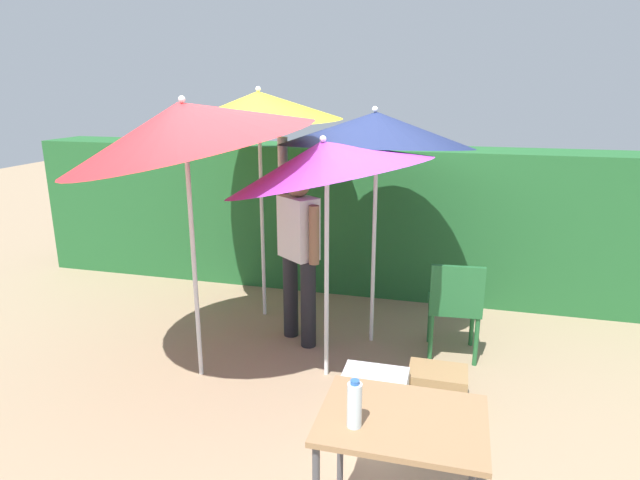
# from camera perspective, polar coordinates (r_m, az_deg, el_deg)

# --- Properties ---
(ground_plane) EXTENTS (24.00, 24.00, 0.00)m
(ground_plane) POSITION_cam_1_polar(r_m,az_deg,el_deg) (4.57, -0.99, -14.42)
(ground_plane) COLOR #9E8466
(hedge_row) EXTENTS (8.00, 0.70, 1.66)m
(hedge_row) POSITION_cam_1_polar(r_m,az_deg,el_deg) (6.28, 4.46, 2.28)
(hedge_row) COLOR #23602D
(hedge_row) RESTS_ON ground_plane
(umbrella_rainbow) EXTENTS (1.62, 1.59, 2.14)m
(umbrella_rainbow) POSITION_cam_1_polar(r_m,az_deg,el_deg) (4.01, 0.53, 8.48)
(umbrella_rainbow) COLOR silver
(umbrella_rainbow) RESTS_ON ground_plane
(umbrella_orange) EXTENTS (1.94, 1.91, 2.46)m
(umbrella_orange) POSITION_cam_1_polar(r_m,az_deg,el_deg) (4.11, -14.22, 11.72)
(umbrella_orange) COLOR silver
(umbrella_orange) RESTS_ON ground_plane
(umbrella_yellow) EXTENTS (1.68, 1.70, 2.18)m
(umbrella_yellow) POSITION_cam_1_polar(r_m,az_deg,el_deg) (4.67, 5.94, 11.55)
(umbrella_yellow) COLOR silver
(umbrella_yellow) RESTS_ON ground_plane
(umbrella_navy) EXTENTS (1.61, 1.60, 2.31)m
(umbrella_navy) POSITION_cam_1_polar(r_m,az_deg,el_deg) (5.27, -6.52, 13.85)
(umbrella_navy) COLOR silver
(umbrella_navy) RESTS_ON ground_plane
(person_vendor) EXTENTS (0.49, 0.41, 1.88)m
(person_vendor) POSITION_cam_1_polar(r_m,az_deg,el_deg) (4.84, -2.29, -0.56)
(person_vendor) COLOR black
(person_vendor) RESTS_ON ground_plane
(chair_plastic) EXTENTS (0.47, 0.47, 0.89)m
(chair_plastic) POSITION_cam_1_polar(r_m,az_deg,el_deg) (4.81, 14.10, -6.51)
(chair_plastic) COLOR #236633
(chair_plastic) RESTS_ON ground_plane
(cooler_box) EXTENTS (0.45, 0.44, 0.39)m
(cooler_box) POSITION_cam_1_polar(r_m,az_deg,el_deg) (3.91, 5.62, -16.87)
(cooler_box) COLOR silver
(cooler_box) RESTS_ON ground_plane
(crate_cardboard) EXTENTS (0.43, 0.31, 0.31)m
(crate_cardboard) POSITION_cam_1_polar(r_m,az_deg,el_deg) (4.22, 12.30, -15.16)
(crate_cardboard) COLOR #9E7A4C
(crate_cardboard) RESTS_ON ground_plane
(folding_table) EXTENTS (0.80, 0.60, 0.78)m
(folding_table) POSITION_cam_1_polar(r_m,az_deg,el_deg) (2.80, 8.65, -19.75)
(folding_table) COLOR #4C4C51
(folding_table) RESTS_ON ground_plane
(bottle_water) EXTENTS (0.07, 0.07, 0.24)m
(bottle_water) POSITION_cam_1_polar(r_m,az_deg,el_deg) (2.60, 3.67, -17.01)
(bottle_water) COLOR silver
(bottle_water) RESTS_ON folding_table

